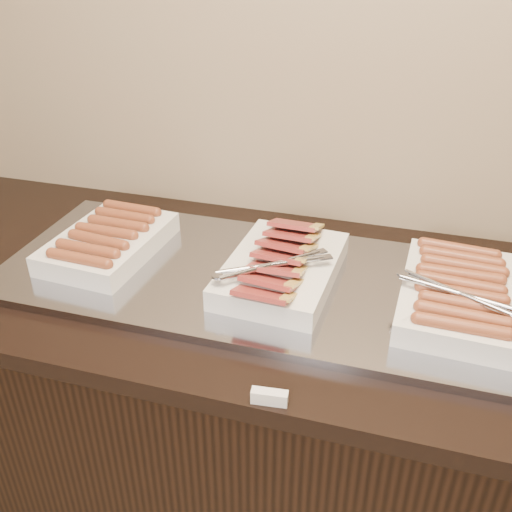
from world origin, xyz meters
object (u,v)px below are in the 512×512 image
(warming_tray, at_px, (260,279))
(dish_left, at_px, (109,241))
(counter, at_px, (268,424))
(dish_right, at_px, (460,294))
(dish_center, at_px, (281,267))

(warming_tray, xyz_separation_m, dish_left, (-0.38, -0.00, 0.04))
(counter, relative_size, dish_right, 5.58)
(counter, bearing_deg, dish_left, -180.00)
(warming_tray, xyz_separation_m, dish_center, (0.05, -0.00, 0.04))
(warming_tray, distance_m, dish_left, 0.38)
(dish_left, distance_m, dish_center, 0.43)
(dish_left, xyz_separation_m, dish_right, (0.81, -0.00, 0.00))
(counter, relative_size, dish_left, 6.09)
(counter, bearing_deg, warming_tray, 180.00)
(dish_left, relative_size, dish_center, 0.91)
(dish_center, relative_size, dish_right, 1.00)
(dish_right, bearing_deg, dish_center, -177.26)
(dish_right, bearing_deg, dish_left, -177.59)
(dish_left, bearing_deg, warming_tray, 3.80)
(warming_tray, bearing_deg, dish_left, -180.00)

